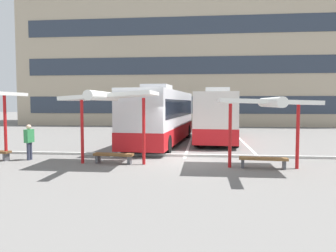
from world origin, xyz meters
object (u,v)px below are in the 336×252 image
Objects in this scene: coach_bus_0 at (162,117)px; bench_3 at (263,160)px; waiting_passenger_2 at (29,139)px; waiting_shelter_1 at (111,98)px; bench_2 at (114,156)px; waiting_shelter_2 at (265,103)px; coach_bus_1 at (219,117)px.

bench_3 is at bearing -56.50° from coach_bus_0.
waiting_passenger_2 is (-5.45, -6.87, -0.78)m from coach_bus_0.
waiting_shelter_1 is 2.32× the size of bench_3.
waiting_passenger_2 is (-4.19, 0.86, -1.94)m from waiting_shelter_1.
bench_2 is (0.00, 0.38, -2.57)m from waiting_shelter_1.
waiting_shelter_2 is at bearing -6.27° from waiting_passenger_2.
coach_bus_0 reaches higher than bench_3.
coach_bus_1 reaches higher than bench_2.
coach_bus_1 reaches higher than bench_3.
bench_2 is 6.86m from waiting_shelter_2.
bench_2 is 0.38× the size of waiting_shelter_2.
coach_bus_0 reaches higher than coach_bus_1.
waiting_shelter_2 reaches higher than bench_3.
waiting_passenger_2 is at bearing 173.36° from bench_2.
coach_bus_0 reaches higher than waiting_passenger_2.
coach_bus_0 is at bearing 122.74° from waiting_shelter_2.
waiting_shelter_1 reaches higher than waiting_passenger_2.
coach_bus_0 is 4.54m from coach_bus_1.
waiting_passenger_2 is (-10.61, 1.17, -1.70)m from waiting_shelter_2.
waiting_passenger_2 is (-9.25, -9.34, -0.73)m from coach_bus_1.
waiting_shelter_2 is 2.41× the size of bench_3.
waiting_shelter_2 is at bearing -2.69° from waiting_shelter_1.
waiting_shelter_2 is (1.36, -10.50, 0.97)m from coach_bus_1.
coach_bus_0 is 2.49× the size of waiting_shelter_2.
waiting_shelter_2 is (6.42, -0.30, -0.24)m from waiting_shelter_1.
waiting_shelter_1 is 0.96× the size of waiting_shelter_2.
bench_3 is 10.67m from waiting_passenger_2.
waiting_shelter_2 reaches higher than bench_2.
coach_bus_1 is (3.81, 2.47, -0.05)m from coach_bus_0.
coach_bus_1 is at bearing 97.37° from waiting_shelter_2.
waiting_shelter_2 is (5.17, -8.04, 0.92)m from coach_bus_0.
waiting_shelter_1 is at bearing -90.00° from bench_2.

